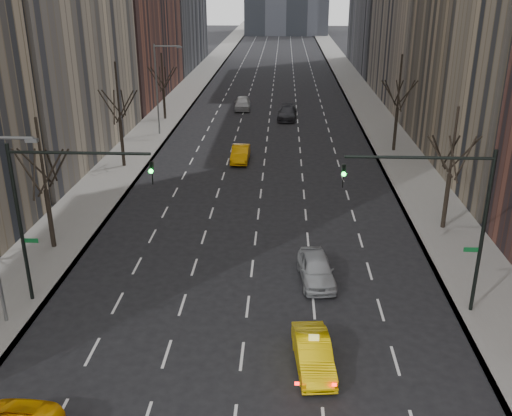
# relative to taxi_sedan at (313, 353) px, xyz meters

# --- Properties ---
(sidewalk_left) EXTENTS (4.50, 320.00, 0.15)m
(sidewalk_left) POSITION_rel_taxi_sedan_xyz_m (-15.24, 62.58, -0.59)
(sidewalk_left) COLOR slate
(sidewalk_left) RESTS_ON ground
(sidewalk_right) EXTENTS (4.50, 320.00, 0.15)m
(sidewalk_right) POSITION_rel_taxi_sedan_xyz_m (9.26, 62.58, -0.59)
(sidewalk_right) COLOR slate
(sidewalk_right) RESTS_ON ground
(tree_lw_b) EXTENTS (3.36, 3.50, 7.82)m
(tree_lw_b) POSITION_rel_taxi_sedan_xyz_m (-14.99, 10.58, 3.06)
(tree_lw_b) COLOR black
(tree_lw_b) RESTS_ON ground
(tree_lw_c) EXTENTS (3.36, 3.50, 8.74)m
(tree_lw_c) POSITION_rel_taxi_sedan_xyz_m (-14.99, 26.58, 3.37)
(tree_lw_c) COLOR black
(tree_lw_c) RESTS_ON ground
(tree_lw_d) EXTENTS (3.36, 3.50, 7.36)m
(tree_lw_d) POSITION_rel_taxi_sedan_xyz_m (-14.99, 44.58, 2.90)
(tree_lw_d) COLOR black
(tree_lw_d) RESTS_ON ground
(tree_rw_b) EXTENTS (3.36, 3.50, 7.82)m
(tree_rw_b) POSITION_rel_taxi_sedan_xyz_m (9.01, 14.58, 3.06)
(tree_rw_b) COLOR black
(tree_rw_b) RESTS_ON ground
(tree_rw_c) EXTENTS (3.36, 3.50, 8.74)m
(tree_rw_c) POSITION_rel_taxi_sedan_xyz_m (9.01, 32.58, 3.37)
(tree_rw_c) COLOR black
(tree_rw_c) RESTS_ON ground
(traffic_mast_left) EXTENTS (6.69, 0.39, 8.00)m
(traffic_mast_left) POSITION_rel_taxi_sedan_xyz_m (-12.10, 4.57, 4.82)
(traffic_mast_left) COLOR black
(traffic_mast_left) RESTS_ON ground
(traffic_mast_right) EXTENTS (6.69, 0.39, 8.00)m
(traffic_mast_right) POSITION_rel_taxi_sedan_xyz_m (6.12, 4.57, 4.82)
(traffic_mast_right) COLOR black
(traffic_mast_right) RESTS_ON ground
(streetlight_far) EXTENTS (2.83, 0.22, 9.00)m
(streetlight_far) POSITION_rel_taxi_sedan_xyz_m (-13.83, 37.58, 4.96)
(streetlight_far) COLOR slate
(streetlight_far) RESTS_ON ground
(taxi_sedan) EXTENTS (1.80, 4.14, 1.33)m
(taxi_sedan) POSITION_rel_taxi_sedan_xyz_m (0.00, 0.00, 0.00)
(taxi_sedan) COLOR #ECC004
(taxi_sedan) RESTS_ON ground
(silver_sedan_ahead) EXTENTS (2.13, 4.43, 1.46)m
(silver_sedan_ahead) POSITION_rel_taxi_sedan_xyz_m (0.49, 7.31, 0.07)
(silver_sedan_ahead) COLOR #9C9FA3
(silver_sedan_ahead) RESTS_ON ground
(far_taxi) EXTENTS (1.55, 4.29, 1.41)m
(far_taxi) POSITION_rel_taxi_sedan_xyz_m (-5.11, 28.76, 0.04)
(far_taxi) COLOR orange
(far_taxi) RESTS_ON ground
(far_suv_grey) EXTENTS (2.41, 5.22, 1.48)m
(far_suv_grey) POSITION_rel_taxi_sedan_xyz_m (-0.92, 45.45, 0.08)
(far_suv_grey) COLOR #29292D
(far_suv_grey) RESTS_ON ground
(far_car_white) EXTENTS (2.06, 4.75, 1.60)m
(far_car_white) POSITION_rel_taxi_sedan_xyz_m (-6.46, 50.56, 0.14)
(far_car_white) COLOR silver
(far_car_white) RESTS_ON ground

